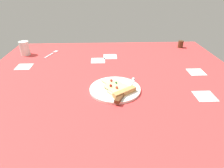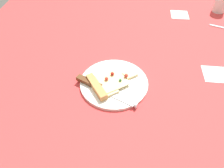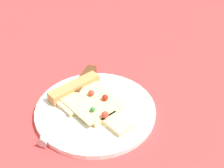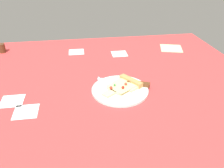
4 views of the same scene
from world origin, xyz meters
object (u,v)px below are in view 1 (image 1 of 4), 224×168
object	(u,v)px
fork	(52,54)
knife	(124,92)
drinking_glass	(25,48)
plate	(115,89)
pizza_slice	(118,89)
pepper_shaker	(181,44)

from	to	relation	value
fork	knife	bearing A→B (deg)	-30.74
drinking_glass	knife	bearing A→B (deg)	139.07
plate	drinking_glass	bearing A→B (deg)	-40.29
plate	drinking_glass	world-z (taller)	drinking_glass
plate	drinking_glass	size ratio (longest dim) A/B	2.60
plate	knife	size ratio (longest dim) A/B	1.08
fork	plate	bearing A→B (deg)	-30.86
pizza_slice	drinking_glass	xyz separation A→B (cm)	(61.30, -52.82, 2.81)
plate	drinking_glass	distance (cm)	78.57
drinking_glass	fork	world-z (taller)	drinking_glass
knife	pepper_shaker	bearing A→B (deg)	78.60
pizza_slice	pepper_shaker	xyz separation A→B (cm)	(-52.38, -64.19, 0.75)
pizza_slice	knife	xyz separation A→B (cm)	(-2.47, 2.47, -0.20)
pizza_slice	fork	world-z (taller)	pizza_slice
pepper_shaker	pizza_slice	bearing A→B (deg)	50.78
plate	pepper_shaker	bearing A→B (deg)	-130.92
pizza_slice	pepper_shaker	size ratio (longest dim) A/B	3.56
knife	pepper_shaker	size ratio (longest dim) A/B	4.29
pizza_slice	fork	size ratio (longest dim) A/B	1.25
knife	pepper_shaker	xyz separation A→B (cm)	(-49.91, -66.66, 0.95)
drinking_glass	plate	bearing A→B (deg)	139.71
knife	drinking_glass	xyz separation A→B (cm)	(63.77, -55.29, 3.01)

